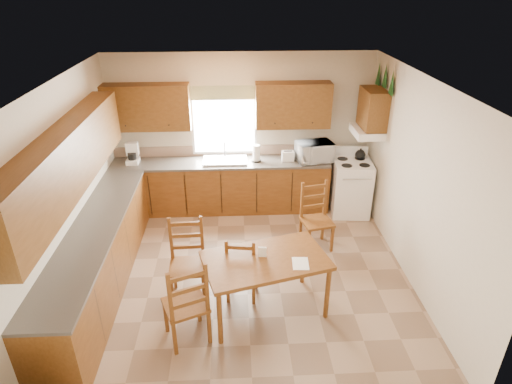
{
  "coord_description": "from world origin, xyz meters",
  "views": [
    {
      "loc": [
        -0.12,
        -4.89,
        3.78
      ],
      "look_at": [
        0.15,
        0.3,
        1.15
      ],
      "focal_mm": 30.0,
      "sensor_mm": 36.0,
      "label": 1
    }
  ],
  "objects_px": {
    "microwave": "(314,152)",
    "chair_far_right": "(317,218)",
    "stove": "(351,188)",
    "dining_table": "(265,285)",
    "chair_far_left": "(187,262)",
    "chair_near_right": "(242,266)",
    "chair_near_left": "(185,300)"
  },
  "relations": [
    {
      "from": "microwave",
      "to": "chair_far_right",
      "type": "height_order",
      "value": "microwave"
    },
    {
      "from": "stove",
      "to": "microwave",
      "type": "relative_size",
      "value": 1.69
    },
    {
      "from": "microwave",
      "to": "dining_table",
      "type": "height_order",
      "value": "microwave"
    },
    {
      "from": "dining_table",
      "to": "chair_far_left",
      "type": "bearing_deg",
      "value": 146.89
    },
    {
      "from": "chair_far_left",
      "to": "microwave",
      "type": "bearing_deg",
      "value": 47.02
    },
    {
      "from": "stove",
      "to": "chair_far_left",
      "type": "bearing_deg",
      "value": -136.45
    },
    {
      "from": "chair_near_right",
      "to": "chair_far_left",
      "type": "height_order",
      "value": "chair_far_left"
    },
    {
      "from": "microwave",
      "to": "chair_near_left",
      "type": "bearing_deg",
      "value": -134.52
    },
    {
      "from": "chair_near_left",
      "to": "chair_near_right",
      "type": "distance_m",
      "value": 0.96
    },
    {
      "from": "chair_near_right",
      "to": "chair_far_right",
      "type": "relative_size",
      "value": 0.9
    },
    {
      "from": "microwave",
      "to": "dining_table",
      "type": "xyz_separation_m",
      "value": [
        -1.03,
        -2.63,
        -0.7
      ]
    },
    {
      "from": "chair_near_left",
      "to": "chair_far_left",
      "type": "distance_m",
      "value": 0.72
    },
    {
      "from": "chair_far_left",
      "to": "chair_far_right",
      "type": "relative_size",
      "value": 1.04
    },
    {
      "from": "stove",
      "to": "dining_table",
      "type": "distance_m",
      "value": 2.96
    },
    {
      "from": "chair_near_right",
      "to": "chair_far_right",
      "type": "distance_m",
      "value": 1.58
    },
    {
      "from": "dining_table",
      "to": "chair_far_left",
      "type": "height_order",
      "value": "chair_far_left"
    },
    {
      "from": "dining_table",
      "to": "chair_far_right",
      "type": "xyz_separation_m",
      "value": [
        0.88,
        1.36,
        0.13
      ]
    },
    {
      "from": "dining_table",
      "to": "chair_near_left",
      "type": "distance_m",
      "value": 1.03
    },
    {
      "from": "dining_table",
      "to": "chair_far_left",
      "type": "xyz_separation_m",
      "value": [
        -0.98,
        0.31,
        0.15
      ]
    },
    {
      "from": "stove",
      "to": "microwave",
      "type": "height_order",
      "value": "microwave"
    },
    {
      "from": "chair_near_left",
      "to": "chair_near_right",
      "type": "bearing_deg",
      "value": -155.07
    },
    {
      "from": "chair_near_left",
      "to": "chair_near_right",
      "type": "relative_size",
      "value": 1.18
    },
    {
      "from": "chair_far_left",
      "to": "chair_far_right",
      "type": "xyz_separation_m",
      "value": [
        1.86,
        1.05,
        -0.02
      ]
    },
    {
      "from": "chair_far_left",
      "to": "chair_near_right",
      "type": "bearing_deg",
      "value": -3.68
    },
    {
      "from": "stove",
      "to": "chair_far_left",
      "type": "distance_m",
      "value": 3.39
    },
    {
      "from": "dining_table",
      "to": "chair_far_left",
      "type": "distance_m",
      "value": 1.03
    },
    {
      "from": "stove",
      "to": "chair_far_left",
      "type": "xyz_separation_m",
      "value": [
        -2.64,
        -2.13,
        0.07
      ]
    },
    {
      "from": "chair_far_left",
      "to": "chair_near_left",
      "type": "bearing_deg",
      "value": -88.73
    },
    {
      "from": "chair_near_left",
      "to": "stove",
      "type": "bearing_deg",
      "value": -154.6
    },
    {
      "from": "dining_table",
      "to": "chair_near_right",
      "type": "relative_size",
      "value": 1.56
    },
    {
      "from": "chair_far_left",
      "to": "chair_far_right",
      "type": "height_order",
      "value": "chair_far_left"
    },
    {
      "from": "chair_far_right",
      "to": "chair_near_right",
      "type": "bearing_deg",
      "value": -149.55
    }
  ]
}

